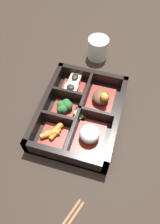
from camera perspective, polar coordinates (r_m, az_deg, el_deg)
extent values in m
plane|color=black|center=(0.60, 0.00, -1.31)|extent=(3.00, 3.00, 0.00)
cube|color=black|center=(0.60, 0.00, -1.06)|extent=(0.28, 0.21, 0.01)
cube|color=black|center=(0.61, -8.94, 2.13)|extent=(0.28, 0.01, 0.05)
cube|color=black|center=(0.58, 9.41, -2.30)|extent=(0.28, 0.01, 0.05)
cube|color=black|center=(0.66, 3.23, 9.13)|extent=(0.01, 0.21, 0.05)
cube|color=black|center=(0.52, -4.11, -11.62)|extent=(0.01, 0.21, 0.05)
cube|color=black|center=(0.58, -0.36, 0.06)|extent=(0.25, 0.01, 0.05)
cube|color=black|center=(0.61, -3.13, 4.19)|extent=(0.01, 0.09, 0.05)
cube|color=black|center=(0.57, -5.65, -2.05)|extent=(0.01, 0.09, 0.05)
cube|color=black|center=(0.58, 4.15, -1.04)|extent=(0.01, 0.09, 0.05)
cube|color=maroon|center=(0.62, 5.36, 2.97)|extent=(0.10, 0.07, 0.01)
ellipsoid|color=brown|center=(0.61, 5.48, 3.94)|extent=(0.05, 0.05, 0.03)
sphere|color=orange|center=(0.59, 6.48, 3.81)|extent=(0.02, 0.02, 0.02)
sphere|color=orange|center=(0.59, 6.17, 3.98)|extent=(0.02, 0.02, 0.02)
sphere|color=orange|center=(0.59, 6.38, 4.26)|extent=(0.02, 0.02, 0.02)
cube|color=maroon|center=(0.56, 2.45, -6.79)|extent=(0.10, 0.07, 0.01)
ellipsoid|color=silver|center=(0.54, 2.54, -5.73)|extent=(0.05, 0.05, 0.04)
cube|color=maroon|center=(0.65, -1.90, 6.21)|extent=(0.06, 0.07, 0.01)
cube|color=beige|center=(0.65, -1.32, 8.38)|extent=(0.04, 0.03, 0.02)
ellipsoid|color=black|center=(0.64, -1.35, 9.17)|extent=(0.03, 0.02, 0.01)
cube|color=beige|center=(0.63, -2.43, 5.72)|extent=(0.03, 0.04, 0.02)
ellipsoid|color=black|center=(0.62, -2.48, 6.54)|extent=(0.02, 0.02, 0.01)
cube|color=maroon|center=(0.60, -4.19, 0.52)|extent=(0.06, 0.07, 0.01)
sphere|color=#265B28|center=(0.59, -3.23, 1.67)|extent=(0.03, 0.03, 0.03)
sphere|color=#265B28|center=(0.59, -4.44, 0.73)|extent=(0.03, 0.03, 0.03)
sphere|color=#265B28|center=(0.59, -4.97, 0.60)|extent=(0.02, 0.02, 0.02)
sphere|color=#265B28|center=(0.60, -4.92, 1.86)|extent=(0.02, 0.02, 0.02)
sphere|color=#265B28|center=(0.60, -3.60, 2.37)|extent=(0.02, 0.02, 0.02)
cube|color=maroon|center=(0.56, -6.87, -6.18)|extent=(0.06, 0.07, 0.01)
cylinder|color=orange|center=(0.56, -6.08, -4.45)|extent=(0.04, 0.03, 0.02)
cylinder|color=orange|center=(0.56, -6.53, -5.75)|extent=(0.04, 0.02, 0.01)
cylinder|color=orange|center=(0.56, -7.24, -5.41)|extent=(0.03, 0.04, 0.01)
cylinder|color=orange|center=(0.56, -8.77, -5.94)|extent=(0.03, 0.03, 0.01)
cube|color=maroon|center=(0.59, -0.46, -0.88)|extent=(0.04, 0.03, 0.01)
cylinder|color=#75A84C|center=(0.59, -0.55, -0.15)|extent=(0.02, 0.02, 0.00)
cylinder|color=#75A84C|center=(0.58, -0.47, -0.92)|extent=(0.02, 0.02, 0.01)
cylinder|color=#75A84C|center=(0.59, 0.20, -0.66)|extent=(0.02, 0.02, 0.01)
cylinder|color=beige|center=(0.74, 4.71, 16.26)|extent=(0.07, 0.07, 0.07)
cylinder|color=#597A38|center=(0.72, 4.89, 18.11)|extent=(0.05, 0.05, 0.01)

